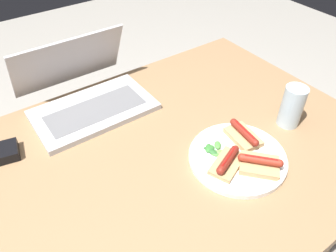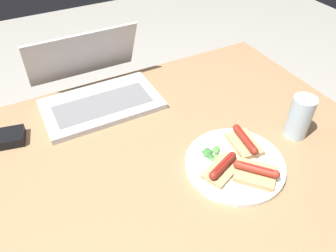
{
  "view_description": "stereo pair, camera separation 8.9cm",
  "coord_description": "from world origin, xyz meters",
  "views": [
    {
      "loc": [
        -0.26,
        -0.51,
        1.37
      ],
      "look_at": [
        0.12,
        0.03,
        0.78
      ],
      "focal_mm": 35.0,
      "sensor_mm": 36.0,
      "label": 1
    },
    {
      "loc": [
        -0.19,
        -0.56,
        1.37
      ],
      "look_at": [
        0.12,
        0.03,
        0.78
      ],
      "focal_mm": 35.0,
      "sensor_mm": 36.0,
      "label": 2
    }
  ],
  "objects": [
    {
      "name": "sausage_toast_middle",
      "position": [
        0.29,
        -0.09,
        0.75
      ],
      "size": [
        0.08,
        0.12,
        0.04
      ],
      "rotation": [
        0.0,
        0.0,
        1.44
      ],
      "color": "tan",
      "rests_on": "plate"
    },
    {
      "name": "sausage_toast_left",
      "position": [
        0.19,
        -0.14,
        0.75
      ],
      "size": [
        0.12,
        0.1,
        0.04
      ],
      "rotation": [
        0.0,
        0.0,
        0.39
      ],
      "color": "tan",
      "rests_on": "plate"
    },
    {
      "name": "external_drive",
      "position": [
        -0.28,
        0.24,
        0.74
      ],
      "size": [
        0.1,
        0.09,
        0.03
      ],
      "rotation": [
        0.0,
        0.0,
        -0.2
      ],
      "color": "black",
      "rests_on": "desk"
    },
    {
      "name": "plate",
      "position": [
        0.23,
        -0.13,
        0.73
      ],
      "size": [
        0.26,
        0.26,
        0.02
      ],
      "color": "white",
      "rests_on": "desk"
    },
    {
      "name": "salad_pile",
      "position": [
        0.19,
        -0.08,
        0.74
      ],
      "size": [
        0.06,
        0.06,
        0.01
      ],
      "color": "#2D662D",
      "rests_on": "plate"
    },
    {
      "name": "drinking_glass",
      "position": [
        0.46,
        -0.11,
        0.79
      ],
      "size": [
        0.06,
        0.06,
        0.13
      ],
      "color": "silver",
      "rests_on": "desk"
    },
    {
      "name": "sausage_toast_right",
      "position": [
        0.25,
        -0.19,
        0.75
      ],
      "size": [
        0.12,
        0.12,
        0.04
      ],
      "rotation": [
        0.0,
        0.0,
        2.31
      ],
      "color": "tan",
      "rests_on": "plate"
    },
    {
      "name": "laptop",
      "position": [
        0.01,
        0.32,
        0.76
      ],
      "size": [
        0.36,
        0.3,
        0.2
      ],
      "color": "#B7B7BC",
      "rests_on": "desk"
    },
    {
      "name": "desk",
      "position": [
        0.0,
        0.0,
        0.65
      ],
      "size": [
        1.38,
        0.84,
        0.72
      ],
      "color": "#93704C",
      "rests_on": "ground_plane"
    }
  ]
}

